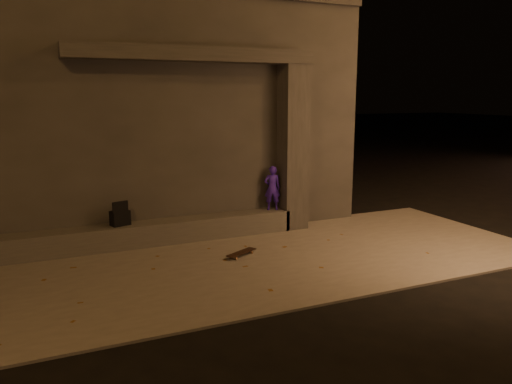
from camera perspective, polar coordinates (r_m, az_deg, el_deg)
name	(u,v)px	position (r m, az deg, el deg)	size (l,w,h in m)	color
ground	(310,302)	(7.55, 6.16, -12.42)	(120.00, 120.00, 0.00)	black
sidewalk	(255,260)	(9.21, -0.15, -7.83)	(11.00, 4.40, 0.04)	slate
building	(143,111)	(12.72, -12.74, 9.02)	(9.00, 5.10, 5.22)	#363431
ledge	(152,233)	(10.30, -11.85, -4.59)	(6.00, 0.55, 0.45)	#4B4A44
column	(293,148)	(11.09, 4.23, 5.03)	(0.55, 0.55, 3.60)	#363431
canopy	(194,54)	(10.25, -7.06, 15.34)	(5.00, 0.70, 0.28)	#363431
skateboarder	(272,188)	(10.99, 1.87, 0.47)	(0.36, 0.24, 0.98)	#361AAA
backpack	(120,217)	(10.10, -15.28, -2.75)	(0.40, 0.32, 0.50)	black
skateboard	(242,253)	(9.38, -1.66, -6.95)	(0.69, 0.48, 0.08)	black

